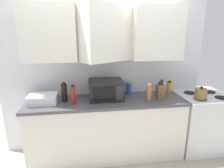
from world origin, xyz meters
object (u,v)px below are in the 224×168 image
object	(u,v)px
stove_range	(201,122)
bottle_blue_cleaner	(129,88)
microwave	(106,90)
dish_rack	(43,99)
bottle_spice_jar	(149,93)
bottle_soy_dark	(64,92)
kettle	(201,94)
bottle_red_sauce	(73,95)
knife_block	(160,91)
bottle_yellow_mustard	(169,87)
bottle_clear_tall	(164,87)

from	to	relation	value
stove_range	bottle_blue_cleaner	xyz separation A→B (m)	(-1.14, 0.24, 0.54)
microwave	dish_rack	xyz separation A→B (m)	(-0.87, -0.05, -0.08)
bottle_spice_jar	bottle_soy_dark	world-z (taller)	bottle_soy_dark
microwave	bottle_soy_dark	bearing A→B (deg)	-177.95
kettle	bottle_blue_cleaner	bearing A→B (deg)	158.77
microwave	bottle_red_sauce	distance (m)	0.48
kettle	microwave	xyz separation A→B (m)	(-1.35, 0.21, 0.05)
dish_rack	bottle_spice_jar	bearing A→B (deg)	-5.71
stove_range	kettle	bearing A→B (deg)	-140.53
bottle_spice_jar	stove_range	bearing A→B (deg)	7.53
stove_range	dish_rack	distance (m)	2.45
knife_block	bottle_soy_dark	bearing A→B (deg)	177.53
bottle_red_sauce	microwave	bearing A→B (deg)	17.62
microwave	bottle_yellow_mustard	distance (m)	1.06
stove_range	dish_rack	size ratio (longest dim) A/B	2.40
microwave	bottle_clear_tall	xyz separation A→B (m)	(0.94, 0.12, -0.04)
knife_block	bottle_red_sauce	xyz separation A→B (m)	(-1.25, -0.06, 0.03)
microwave	bottle_yellow_mustard	world-z (taller)	microwave
kettle	bottle_soy_dark	xyz separation A→B (m)	(-1.94, 0.19, 0.04)
bottle_spice_jar	bottle_soy_dark	size ratio (longest dim) A/B	0.95
bottle_soy_dark	bottle_clear_tall	bearing A→B (deg)	5.35
stove_range	microwave	xyz separation A→B (m)	(-1.52, 0.07, 0.59)
knife_block	bottle_blue_cleaner	xyz separation A→B (m)	(-0.41, 0.25, -0.01)
knife_block	bottle_spice_jar	distance (m)	0.24
bottle_clear_tall	knife_block	bearing A→B (deg)	-126.81
microwave	kettle	bearing A→B (deg)	-8.86
bottle_yellow_mustard	bottle_soy_dark	xyz separation A→B (m)	(-1.63, -0.19, 0.04)
kettle	bottle_yellow_mustard	world-z (taller)	kettle
stove_range	bottle_spice_jar	size ratio (longest dim) A/B	3.51
bottle_blue_cleaner	bottle_soy_dark	bearing A→B (deg)	-169.00
bottle_spice_jar	bottle_yellow_mustard	xyz separation A→B (m)	(0.46, 0.37, -0.04)
kettle	dish_rack	size ratio (longest dim) A/B	0.48
bottle_yellow_mustard	kettle	bearing A→B (deg)	-51.02
bottle_yellow_mustard	microwave	bearing A→B (deg)	-170.69
bottle_red_sauce	bottle_blue_cleaner	distance (m)	0.89
bottle_yellow_mustard	bottle_spice_jar	bearing A→B (deg)	-141.67
microwave	knife_block	xyz separation A→B (m)	(0.79, -0.08, -0.04)
stove_range	bottle_blue_cleaner	distance (m)	1.29
bottle_yellow_mustard	knife_block	bearing A→B (deg)	-135.37
kettle	dish_rack	distance (m)	2.23
stove_range	bottle_soy_dark	distance (m)	2.19
bottle_clear_tall	bottle_soy_dark	bearing A→B (deg)	-174.65
knife_block	bottle_clear_tall	bearing A→B (deg)	53.19
bottle_red_sauce	bottle_yellow_mustard	world-z (taller)	bottle_red_sauce
dish_rack	bottle_yellow_mustard	bearing A→B (deg)	6.63
bottle_blue_cleaner	dish_rack	bearing A→B (deg)	-170.11
stove_range	bottle_spice_jar	xyz separation A→B (m)	(-0.94, -0.12, 0.57)
dish_rack	bottle_soy_dark	xyz separation A→B (m)	(0.28, 0.03, 0.07)
bottle_soy_dark	stove_range	bearing A→B (deg)	-1.37
stove_range	knife_block	size ratio (longest dim) A/B	3.22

